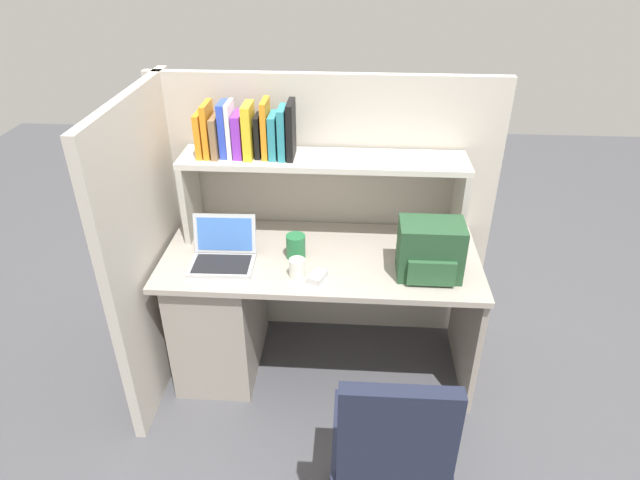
{
  "coord_description": "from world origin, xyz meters",
  "views": [
    {
      "loc": [
        0.15,
        -2.34,
        2.2
      ],
      "look_at": [
        0.0,
        -0.05,
        0.85
      ],
      "focal_mm": 30.64,
      "sensor_mm": 36.0,
      "label": 1
    }
  ],
  "objects_px": {
    "snack_canister": "(296,246)",
    "office_chair": "(389,463)",
    "paper_cup": "(297,268)",
    "backpack": "(430,251)",
    "laptop": "(223,253)",
    "computer_mouse": "(318,277)"
  },
  "relations": [
    {
      "from": "snack_canister",
      "to": "backpack",
      "type": "bearing_deg",
      "value": -9.9
    },
    {
      "from": "laptop",
      "to": "snack_canister",
      "type": "relative_size",
      "value": 2.55
    },
    {
      "from": "backpack",
      "to": "office_chair",
      "type": "height_order",
      "value": "backpack"
    },
    {
      "from": "backpack",
      "to": "computer_mouse",
      "type": "distance_m",
      "value": 0.54
    },
    {
      "from": "laptop",
      "to": "backpack",
      "type": "bearing_deg",
      "value": -2.52
    },
    {
      "from": "paper_cup",
      "to": "office_chair",
      "type": "xyz_separation_m",
      "value": [
        0.43,
        -0.76,
        -0.38
      ]
    },
    {
      "from": "paper_cup",
      "to": "computer_mouse",
      "type": "bearing_deg",
      "value": -12.97
    },
    {
      "from": "computer_mouse",
      "to": "paper_cup",
      "type": "xyz_separation_m",
      "value": [
        -0.1,
        0.02,
        0.03
      ]
    },
    {
      "from": "backpack",
      "to": "computer_mouse",
      "type": "bearing_deg",
      "value": -171.46
    },
    {
      "from": "computer_mouse",
      "to": "snack_canister",
      "type": "xyz_separation_m",
      "value": [
        -0.13,
        0.19,
        0.05
      ]
    },
    {
      "from": "laptop",
      "to": "computer_mouse",
      "type": "height_order",
      "value": "laptop"
    },
    {
      "from": "laptop",
      "to": "paper_cup",
      "type": "relative_size",
      "value": 3.46
    },
    {
      "from": "computer_mouse",
      "to": "snack_canister",
      "type": "height_order",
      "value": "snack_canister"
    },
    {
      "from": "snack_canister",
      "to": "office_chair",
      "type": "height_order",
      "value": "office_chair"
    },
    {
      "from": "backpack",
      "to": "office_chair",
      "type": "bearing_deg",
      "value": -103.66
    },
    {
      "from": "computer_mouse",
      "to": "office_chair",
      "type": "xyz_separation_m",
      "value": [
        0.32,
        -0.74,
        -0.35
      ]
    },
    {
      "from": "office_chair",
      "to": "backpack",
      "type": "bearing_deg",
      "value": -103.93
    },
    {
      "from": "backpack",
      "to": "computer_mouse",
      "type": "height_order",
      "value": "backpack"
    },
    {
      "from": "backpack",
      "to": "paper_cup",
      "type": "bearing_deg",
      "value": -174.99
    },
    {
      "from": "paper_cup",
      "to": "snack_canister",
      "type": "relative_size",
      "value": 0.74
    },
    {
      "from": "paper_cup",
      "to": "snack_canister",
      "type": "height_order",
      "value": "snack_canister"
    },
    {
      "from": "backpack",
      "to": "snack_canister",
      "type": "bearing_deg",
      "value": 170.1
    }
  ]
}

